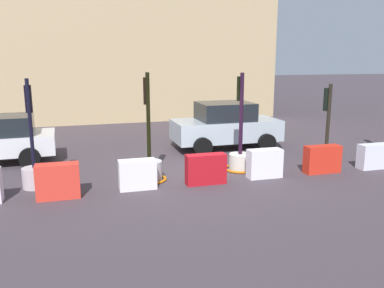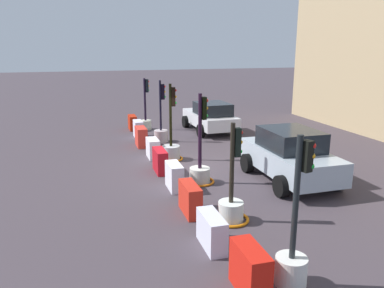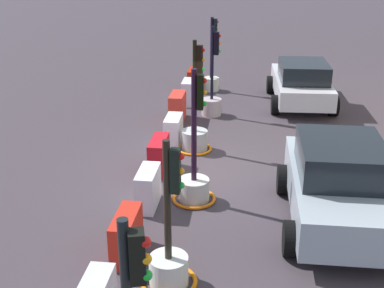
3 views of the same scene
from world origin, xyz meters
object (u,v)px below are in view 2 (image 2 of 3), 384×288
Objects in this scene: construction_barrier_7 at (212,231)px; construction_barrier_3 at (153,148)px; construction_barrier_0 at (132,123)px; car_silver_hatchback at (290,155)px; construction_barrier_1 at (138,129)px; traffic_light_4 at (231,205)px; construction_barrier_4 at (160,161)px; construction_barrier_6 at (190,199)px; traffic_light_2 at (171,148)px; car_white_van at (210,117)px; traffic_light_1 at (161,130)px; construction_barrier_5 at (174,177)px; traffic_light_5 at (293,254)px; traffic_light_0 at (146,119)px; traffic_light_3 at (200,168)px; construction_barrier_2 at (141,137)px; construction_barrier_8 at (250,271)px.

construction_barrier_3 is at bearing 178.94° from construction_barrier_7.
car_silver_hatchback is at bearing 21.85° from construction_barrier_0.
traffic_light_4 is at bearing 4.54° from construction_barrier_1.
construction_barrier_1 is (-10.06, -0.80, -0.02)m from traffic_light_4.
construction_barrier_1 reaches higher than construction_barrier_4.
construction_barrier_6 is (9.32, -0.09, -0.00)m from construction_barrier_1.
traffic_light_2 reaches higher than construction_barrier_4.
car_white_van is at bearing 94.76° from construction_barrier_1.
traffic_light_1 is 2.89× the size of construction_barrier_5.
construction_barrier_3 is (-9.20, -0.84, -0.24)m from traffic_light_5.
construction_barrier_1 is at bearing -85.24° from car_white_van.
traffic_light_0 is 9.23m from construction_barrier_5.
traffic_light_2 reaches higher than car_silver_hatchback.
traffic_light_3 is 2.68× the size of construction_barrier_6.
construction_barrier_2 reaches higher than construction_barrier_7.
traffic_light_1 is 0.70× the size of car_white_van.
traffic_light_1 is 2.76m from construction_barrier_3.
construction_barrier_0 is 0.25× the size of car_white_van.
traffic_light_1 is at bearing 38.16° from construction_barrier_1.
traffic_light_3 is 2.71× the size of construction_barrier_7.
construction_barrier_8 is at bearing -2.85° from traffic_light_0.
construction_barrier_6 is at bearing -68.29° from car_silver_hatchback.
traffic_light_3 is 4.25m from construction_barrier_7.
traffic_light_3 reaches higher than traffic_light_1.
construction_barrier_3 is at bearing -43.75° from car_white_van.
car_white_van is (-5.94, 4.02, 0.37)m from construction_barrier_4.
car_white_van is at bearing 65.83° from traffic_light_0.
traffic_light_5 is at bearing 3.25° from construction_barrier_0.
car_silver_hatchback is (-2.31, 3.06, 0.44)m from traffic_light_4.
car_white_van is (-4.53, 3.26, 0.32)m from traffic_light_2.
traffic_light_2 is 3.30m from construction_barrier_5.
construction_barrier_2 is (-8.29, -0.95, 0.00)m from traffic_light_4.
construction_barrier_3 is (1.98, 0.15, -0.04)m from construction_barrier_2.
traffic_light_2 is 1.03× the size of traffic_light_5.
traffic_light_3 reaches higher than construction_barrier_1.
traffic_light_0 is 11.83m from traffic_light_4.
traffic_light_0 reaches higher than construction_barrier_7.
construction_barrier_2 is 9.42m from construction_barrier_7.
traffic_light_4 reaches higher than car_white_van.
traffic_light_2 is 1.16× the size of traffic_light_4.
car_silver_hatchback is at bearing 18.37° from traffic_light_0.
construction_barrier_6 is (8.16, -1.00, -0.13)m from traffic_light_1.
construction_barrier_1 is 12.97m from construction_barrier_8.
traffic_light_2 is 5.17m from construction_barrier_6.
construction_barrier_5 is 0.25× the size of car_silver_hatchback.
traffic_light_1 is (2.92, 0.21, -0.04)m from traffic_light_0.
construction_barrier_4 is 1.01× the size of construction_barrier_7.
construction_barrier_1 is (-4.20, -0.65, -0.05)m from traffic_light_2.
car_white_van reaches higher than construction_barrier_8.
construction_barrier_0 is 1.05× the size of construction_barrier_3.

